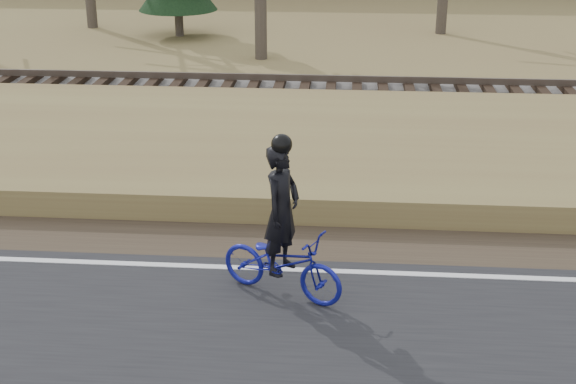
{
  "coord_description": "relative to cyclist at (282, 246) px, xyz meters",
  "views": [
    {
      "loc": [
        1.02,
        -9.65,
        5.22
      ],
      "look_at": [
        0.23,
        0.5,
        1.1
      ],
      "focal_mm": 50.0,
      "sensor_mm": 36.0,
      "label": 1
    }
  ],
  "objects": [
    {
      "name": "shoulder",
      "position": [
        -0.23,
        1.69,
        -0.74
      ],
      "size": [
        120.0,
        1.6,
        0.04
      ],
      "primitive_type": "cube",
      "color": "#473A2B",
      "rests_on": "ground"
    },
    {
      "name": "edge_line",
      "position": [
        -0.23,
        0.69,
        -0.69
      ],
      "size": [
        120.0,
        0.12,
        0.01
      ],
      "primitive_type": "cube",
      "color": "silver",
      "rests_on": "road"
    },
    {
      "name": "railroad",
      "position": [
        -0.23,
        8.49,
        -0.23
      ],
      "size": [
        120.0,
        2.4,
        0.29
      ],
      "color": "black",
      "rests_on": "ballast"
    },
    {
      "name": "cyclist",
      "position": [
        0.0,
        0.0,
        0.0
      ],
      "size": [
        1.82,
        1.27,
        2.19
      ],
      "rotation": [
        0.0,
        0.0,
        1.14
      ],
      "color": "navy",
      "rests_on": "road"
    },
    {
      "name": "ballast",
      "position": [
        -0.23,
        8.49,
        -0.53
      ],
      "size": [
        120.0,
        3.0,
        0.45
      ],
      "primitive_type": "cube",
      "color": "slate",
      "rests_on": "ground"
    },
    {
      "name": "embankment",
      "position": [
        -0.23,
        4.69,
        -0.54
      ],
      "size": [
        120.0,
        5.0,
        0.44
      ],
      "primitive_type": "cube",
      "color": "olive",
      "rests_on": "ground"
    },
    {
      "name": "ground",
      "position": [
        -0.23,
        0.49,
        -0.76
      ],
      "size": [
        120.0,
        120.0,
        0.0
      ],
      "primitive_type": "plane",
      "color": "olive",
      "rests_on": "ground"
    }
  ]
}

